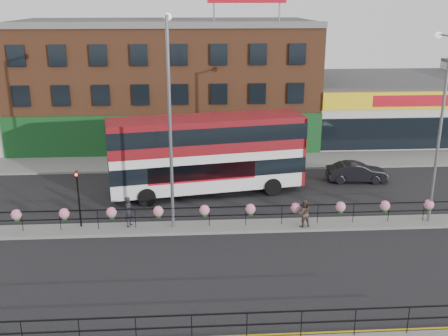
{
  "coord_description": "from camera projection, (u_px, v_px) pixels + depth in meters",
  "views": [
    {
      "loc": [
        -1.86,
        -26.31,
        12.01
      ],
      "look_at": [
        0.0,
        3.0,
        2.5
      ],
      "focal_mm": 42.0,
      "sensor_mm": 36.0,
      "label": 1
    }
  ],
  "objects": [
    {
      "name": "median_railing",
      "position": [
        227.0,
        210.0,
        28.47
      ],
      "size": [
        30.04,
        0.56,
        1.23
      ],
      "color": "black",
      "rests_on": "median"
    },
    {
      "name": "brick_building",
      "position": [
        166.0,
        81.0,
        45.92
      ],
      "size": [
        25.0,
        12.21,
        10.3
      ],
      "color": "brown",
      "rests_on": "ground"
    },
    {
      "name": "pedestrian_a",
      "position": [
        129.0,
        212.0,
        28.43
      ],
      "size": [
        0.86,
        0.77,
        1.7
      ],
      "primitive_type": "imported",
      "rotation": [
        0.0,
        0.0,
        1.26
      ],
      "color": "black",
      "rests_on": "median"
    },
    {
      "name": "yellow_line_inner",
      "position": [
        246.0,
        336.0,
        19.58
      ],
      "size": [
        60.0,
        0.1,
        0.01
      ],
      "primitive_type": "cube",
      "color": "gold",
      "rests_on": "ground"
    },
    {
      "name": "traffic_light_median",
      "position": [
        78.0,
        186.0,
        27.92
      ],
      "size": [
        0.15,
        0.28,
        3.65
      ],
      "color": "black",
      "rests_on": "median"
    },
    {
      "name": "ground",
      "position": [
        227.0,
        228.0,
        28.79
      ],
      "size": [
        120.0,
        120.0,
        0.0
      ],
      "primitive_type": "plane",
      "color": "black",
      "rests_on": "ground"
    },
    {
      "name": "car",
      "position": [
        357.0,
        172.0,
        35.94
      ],
      "size": [
        1.96,
        4.25,
        1.34
      ],
      "primitive_type": "imported",
      "rotation": [
        0.0,
        0.0,
        1.5
      ],
      "color": "black",
      "rests_on": "ground"
    },
    {
      "name": "pedestrian_b",
      "position": [
        303.0,
        213.0,
        28.4
      ],
      "size": [
        1.0,
        0.9,
        1.57
      ],
      "primitive_type": "imported",
      "rotation": [
        0.0,
        0.0,
        3.35
      ],
      "color": "#49372F",
      "rests_on": "median"
    },
    {
      "name": "median",
      "position": [
        227.0,
        227.0,
        28.77
      ],
      "size": [
        60.0,
        1.6,
        0.15
      ],
      "primitive_type": "cube",
      "color": "slate",
      "rests_on": "ground"
    },
    {
      "name": "double_decker_bus",
      "position": [
        207.0,
        147.0,
        33.11
      ],
      "size": [
        12.67,
        4.95,
        5.0
      ],
      "color": "white",
      "rests_on": "ground"
    },
    {
      "name": "south_railing",
      "position": [
        192.0,
        322.0,
        18.79
      ],
      "size": [
        20.04,
        0.05,
        1.12
      ],
      "color": "black",
      "rests_on": "south_pavement"
    },
    {
      "name": "lamp_column_west",
      "position": [
        170.0,
        106.0,
        26.85
      ],
      "size": [
        0.4,
        1.96,
        11.18
      ],
      "color": "slate",
      "rests_on": "median"
    },
    {
      "name": "lamp_column_east",
      "position": [
        440.0,
        114.0,
        27.75
      ],
      "size": [
        0.37,
        1.79,
        10.2
      ],
      "color": "slate",
      "rests_on": "median"
    },
    {
      "name": "north_pavement",
      "position": [
        217.0,
        162.0,
        40.16
      ],
      "size": [
        60.0,
        4.0,
        0.15
      ],
      "primitive_type": "cube",
      "color": "slate",
      "rests_on": "ground"
    },
    {
      "name": "supermarket",
      "position": [
        387.0,
        106.0,
        47.84
      ],
      "size": [
        15.0,
        12.25,
        5.3
      ],
      "color": "silver",
      "rests_on": "ground"
    }
  ]
}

